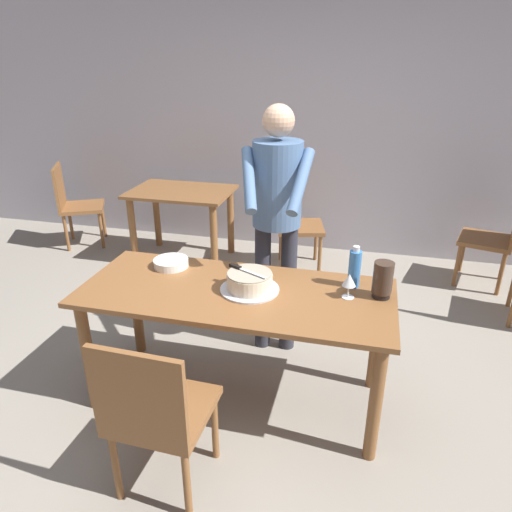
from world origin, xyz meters
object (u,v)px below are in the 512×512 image
Objects in this scene: cake_on_platter at (250,282)px; wine_glass_near at (349,281)px; person_cutting_cake at (277,207)px; background_chair_0 at (496,235)px; main_dining_table at (236,307)px; water_bottle at (355,268)px; background_chair_1 at (293,221)px; cake_knife at (240,268)px; background_table at (182,206)px; plate_stack at (171,263)px; background_chair_2 at (74,202)px; chair_near_side at (156,411)px; hurricane_lamp at (383,280)px.

wine_glass_near reaches higher than cake_on_platter.
person_cutting_cake is 2.33m from background_chair_0.
water_bottle is at bearing 18.65° from main_dining_table.
main_dining_table is 1.99m from background_chair_1.
water_bottle is (0.64, 0.16, -0.00)m from cake_knife.
background_table is (-1.13, 1.92, -0.06)m from main_dining_table.
background_chair_0 is (2.97, 0.12, -0.09)m from background_table.
wine_glass_near is (0.63, 0.07, 0.21)m from main_dining_table.
wine_glass_near is at bearing -7.23° from plate_stack.
cake_on_platter is at bearing -57.60° from background_table.
plate_stack is at bearing -69.49° from background_table.
background_chair_2 is (-2.45, 1.96, -0.37)m from cake_knife.
person_cutting_cake is at bearing 86.28° from cake_on_platter.
background_chair_0 is 1.00× the size of background_chair_2.
cake_on_platter reaches higher than main_dining_table.
chair_near_side is (0.32, -0.97, -0.28)m from plate_stack.
background_chair_2 reaches higher than cake_on_platter.
plate_stack is at bearing -141.85° from background_chair_0.
main_dining_table is at bearing -173.47° from wine_glass_near.
cake_knife is at bearing -89.52° from background_chair_1.
plate_stack is at bearing 161.39° from cake_on_platter.
hurricane_lamp is 0.12× the size of person_cutting_cake.
background_chair_1 is at bearing 74.63° from plate_stack.
background_chair_0 is at bearing 2.34° from background_table.
background_table is at bearing 122.40° from cake_on_platter.
main_dining_table is 3.16m from background_chair_2.
water_bottle is 0.28× the size of background_chair_0.
chair_near_side reaches higher than plate_stack.
plate_stack is 0.22× the size of background_table.
plate_stack is 0.13× the size of person_cutting_cake.
main_dining_table is 7.18× the size of water_bottle.
background_chair_1 is at bearing 92.34° from cake_on_platter.
wine_glass_near is at bearing -164.41° from hurricane_lamp.
hurricane_lamp is at bearing -118.29° from background_chair_0.
hurricane_lamp reaches higher than plate_stack.
background_chair_2 is at bearing 140.40° from main_dining_table.
background_chair_1 is at bearing 3.02° from background_table.
hurricane_lamp reaches higher than background_chair_2.
main_dining_table is 0.67m from wine_glass_near.
main_dining_table is 1.99× the size of chair_near_side.
person_cutting_cake is (-0.53, 0.37, 0.21)m from water_bottle.
background_chair_2 is at bearing 149.72° from hurricane_lamp.
hurricane_lamp is (0.16, -0.10, -0.01)m from water_bottle.
wine_glass_near is 0.15m from water_bottle.
background_chair_0 reaches higher than main_dining_table.
water_bottle is at bearing 0.28° from plate_stack.
cake_on_platter is at bearing 16.53° from main_dining_table.
plate_stack is 0.88× the size of water_bottle.
person_cutting_cake is (-0.51, 0.52, 0.22)m from wine_glass_near.
background_table is (-0.64, 1.71, -0.20)m from plate_stack.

